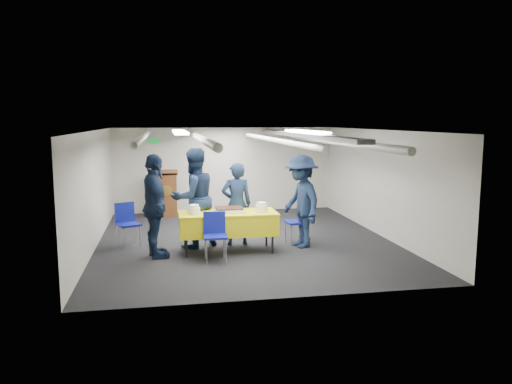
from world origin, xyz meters
The scene contains 14 objects.
ground centered at (0.00, 0.00, 0.00)m, with size 7.00×7.00×0.00m, color black.
room_shell centered at (0.09, 0.41, 1.81)m, with size 6.00×7.00×2.30m.
serving_table centered at (-0.45, -0.84, 0.56)m, with size 1.86×0.81×0.77m.
sheet_cake centered at (-0.42, -0.82, 0.81)m, with size 0.53×0.41×0.09m.
plate_stack_left centered at (-1.09, -0.89, 0.85)m, with size 0.22×0.22×0.17m.
plate_stack_right centered at (0.19, -0.89, 0.85)m, with size 0.23×0.23×0.18m.
podium centered at (-1.60, 3.05, 0.61)m, with size 0.62×0.53×1.25m.
chair_near centered at (-0.75, -1.35, 0.53)m, with size 0.43×0.43×0.87m.
chair_right centered at (1.08, -0.46, 0.53)m, with size 0.46×0.46×0.87m.
chair_left centered at (-2.39, -0.02, 0.53)m, with size 0.55×0.55×0.87m.
sailor_a centered at (-0.21, -0.32, 0.84)m, with size 0.61×0.40×1.67m, color black.
sailor_b centered at (-1.07, -0.35, 0.99)m, with size 0.96×0.75×1.97m, color black.
sailor_c centered at (-1.81, -1.00, 0.95)m, with size 1.12×0.47×1.91m, color black.
sailor_d centered at (1.02, -0.71, 0.92)m, with size 1.19×0.68×1.84m, color black.
Camera 1 is at (-1.61, -10.11, 2.52)m, focal length 35.00 mm.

